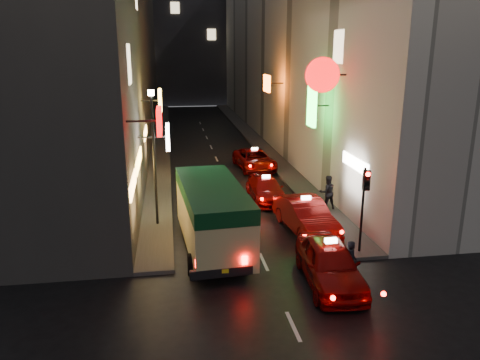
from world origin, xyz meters
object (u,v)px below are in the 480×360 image
taxi_near (330,260)px  lamp_post (154,149)px  minibus (212,210)px  pedestrian_crossing (351,259)px  traffic_light (365,193)px

taxi_near → lamp_post: size_ratio=0.93×
minibus → lamp_post: lamp_post is taller
minibus → taxi_near: minibus is taller
taxi_near → lamp_post: 9.42m
minibus → pedestrian_crossing: bearing=-37.6°
taxi_near → traffic_light: size_ratio=1.66×
pedestrian_crossing → traffic_light: traffic_light is taller
minibus → pedestrian_crossing: minibus is taller
taxi_near → lamp_post: bearing=133.3°
minibus → lamp_post: 4.30m
minibus → traffic_light: size_ratio=1.92×
taxi_near → pedestrian_crossing: (0.78, -0.05, -0.01)m
taxi_near → minibus: bearing=137.7°
lamp_post → pedestrian_crossing: bearing=-43.5°
taxi_near → lamp_post: (-6.17, 6.55, 2.82)m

